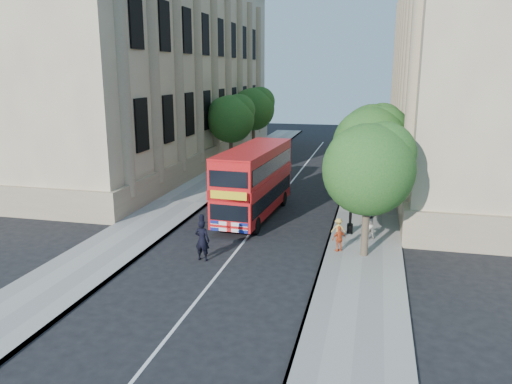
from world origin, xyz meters
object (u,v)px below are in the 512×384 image
Objects in this scene: lamp_post at (352,188)px; double_decker_bus at (254,180)px; woman_pedestrian at (368,224)px; police_constable at (202,240)px; box_van at (256,168)px.

double_decker_bus is (-5.54, 2.15, -0.34)m from lamp_post.
double_decker_bus is 7.14m from woman_pedestrian.
police_constable is at bearing -140.85° from lamp_post.
lamp_post is 3.44× the size of woman_pedestrian.
box_van is at bearing -87.23° from woman_pedestrian.
woman_pedestrian is at bearing -46.04° from box_van.
police_constable reaches higher than woman_pedestrian.
box_van is 14.20m from police_constable.
woman_pedestrian is (7.03, 4.32, -0.06)m from police_constable.
double_decker_bus is 7.23m from box_van.
lamp_post is 8.08m from police_constable.
lamp_post is 1.99m from woman_pedestrian.
double_decker_bus is 1.62× the size of box_van.
lamp_post is 11.67m from box_van.
lamp_post is 5.95m from double_decker_bus.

